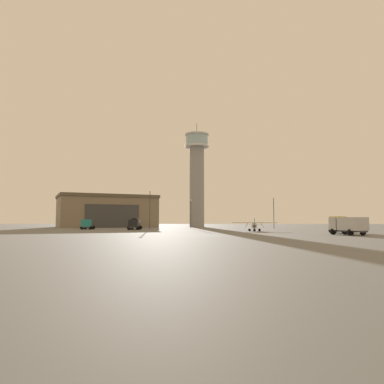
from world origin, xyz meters
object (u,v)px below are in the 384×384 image
airplane_white (254,225)px  truck_box_silver (348,225)px  truck_fuel_tanker_black (135,223)px  truck_flatbed_teal (87,225)px  truck_box_yellow (339,224)px  light_post_north (150,207)px  light_post_east (274,210)px  light_post_centre (191,211)px  control_tower (197,173)px

airplane_white → truck_box_silver: 23.14m
truck_fuel_tanker_black → truck_flatbed_teal: 13.09m
truck_box_yellow → light_post_north: bearing=81.1°
truck_flatbed_teal → light_post_east: size_ratio=0.70×
airplane_white → light_post_centre: size_ratio=1.12×
truck_box_yellow → truck_box_silver: size_ratio=0.98×
airplane_white → light_post_centre: bearing=-144.9°
airplane_white → light_post_north: size_ratio=0.92×
truck_box_yellow → light_post_north: light_post_north is taller
control_tower → truck_fuel_tanker_black: (-13.49, -41.51, -17.82)m
control_tower → truck_box_silver: size_ratio=5.88×
truck_box_yellow → truck_flatbed_teal: truck_box_yellow is taller
control_tower → light_post_centre: 28.46m
truck_flatbed_teal → truck_box_silver: bearing=49.4°
truck_box_silver → light_post_east: 45.43m
truck_box_yellow → truck_fuel_tanker_black: 47.15m
airplane_white → light_post_north: (-25.67, 19.15, 4.70)m
truck_fuel_tanker_black → light_post_centre: size_ratio=0.84×
truck_box_silver → light_post_centre: 55.30m
control_tower → truck_fuel_tanker_black: control_tower is taller
truck_box_silver → truck_fuel_tanker_black: truck_fuel_tanker_black is taller
control_tower → light_post_centre: bearing=-91.6°
control_tower → truck_flatbed_teal: 50.57m
truck_flatbed_teal → light_post_north: (15.15, 5.47, 4.76)m
airplane_white → light_post_centre: light_post_centre is taller
truck_box_silver → light_post_north: (-37.87, 38.82, 4.38)m
light_post_north → light_post_centre: bearing=40.9°
light_post_east → light_post_centre: light_post_east is taller
airplane_white → truck_fuel_tanker_black: bearing=-105.1°
airplane_white → control_tower: bearing=-157.7°
airplane_white → truck_box_yellow: bearing=61.6°
control_tower → airplane_white: size_ratio=4.00×
light_post_centre → truck_flatbed_teal: bearing=-150.4°
light_post_centre → light_post_north: bearing=-139.1°
truck_box_yellow → light_post_north: 49.51m
airplane_white → truck_flatbed_teal: (-40.82, 13.68, -0.06)m
truck_box_yellow → truck_flatbed_teal: 59.81m
truck_box_yellow → light_post_north: size_ratio=0.61×
control_tower → truck_fuel_tanker_black: bearing=-108.0°
truck_box_yellow → light_post_centre: size_ratio=0.74×
truck_box_silver → light_post_east: light_post_east is taller
control_tower → light_post_north: 37.94m
control_tower → light_post_east: bearing=-50.2°
truck_box_yellow → truck_fuel_tanker_black: truck_box_yellow is taller
airplane_white → light_post_east: light_post_east is taller
control_tower → truck_box_yellow: control_tower is taller
airplane_white → truck_fuel_tanker_black: truck_fuel_tanker_black is taller
truck_box_yellow → light_post_centre: light_post_centre is taller
truck_fuel_tanker_black → light_post_north: (2.29, 7.85, 4.36)m
truck_flatbed_teal → light_post_centre: (25.66, 14.59, 3.81)m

